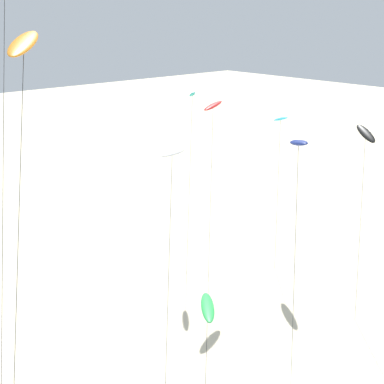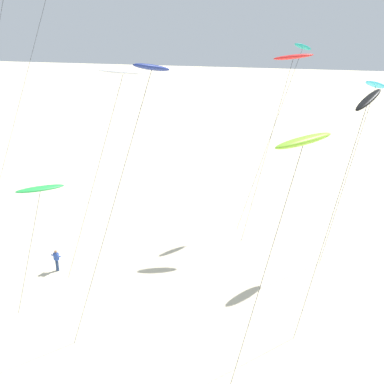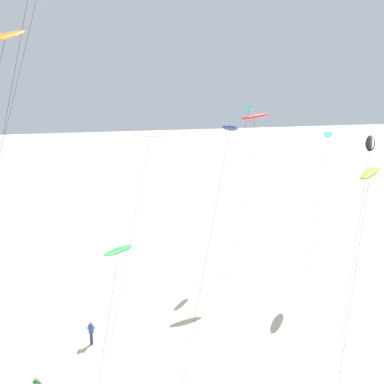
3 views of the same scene
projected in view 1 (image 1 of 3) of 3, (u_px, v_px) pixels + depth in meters
ground_plane at (269, 376)px, 29.55m from camera, size 260.00×260.00×0.00m
kite_white at (172, 153)px, 27.26m from camera, size 5.23×4.48×14.22m
kite_red at (213, 107)px, 39.00m from camera, size 4.61×3.75×14.70m
kite_orange at (23, 48)px, 18.11m from camera, size 6.81×6.65×20.87m
kite_cyan at (281, 120)px, 41.16m from camera, size 3.68×3.84×13.46m
kite_teal at (192, 97)px, 41.52m from camera, size 5.17×5.06×15.33m
kite_green at (208, 308)px, 22.99m from camera, size 2.86×2.90×8.15m
kite_black at (366, 135)px, 33.73m from camera, size 3.55×3.70×14.02m
kite_navy at (299, 146)px, 25.09m from camera, size 4.88×4.84×15.33m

